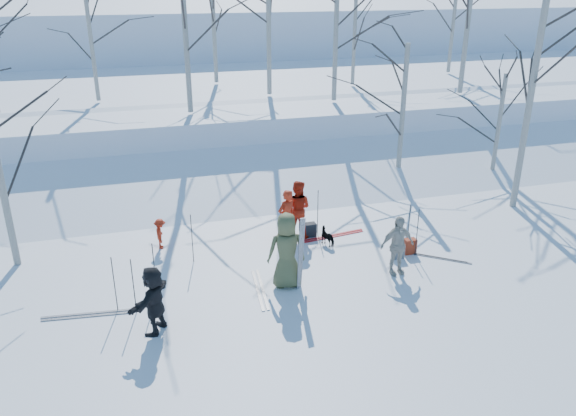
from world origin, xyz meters
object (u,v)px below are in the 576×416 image
object	(u,v)px
backpack_grey	(398,251)
backpack_red	(410,246)
dog	(328,236)
skier_red_north	(287,217)
skier_red_seated	(160,234)
backpack_dark	(310,230)
skier_olive_center	(287,251)
skier_redor_behind	(297,209)
skier_cream_east	(397,245)
skier_grey_west	(154,300)

from	to	relation	value
backpack_grey	backpack_red	bearing A→B (deg)	20.86
dog	backpack_grey	bearing A→B (deg)	115.98
skier_red_north	backpack_grey	xyz separation A→B (m)	(2.61, -1.67, -0.61)
skier_red_seated	backpack_dark	world-z (taller)	skier_red_seated
skier_olive_center	backpack_dark	size ratio (longest dim) A/B	4.70
skier_red_north	backpack_red	distance (m)	3.44
skier_red_north	dog	world-z (taller)	skier_red_north
skier_redor_behind	skier_red_seated	distance (m)	3.87
skier_cream_east	dog	xyz separation A→B (m)	(-1.07, 2.01, -0.53)
dog	backpack_grey	distance (m)	1.98
skier_redor_behind	dog	size ratio (longest dim) A/B	2.86
backpack_red	skier_olive_center	bearing A→B (deg)	-168.60
skier_red_north	skier_redor_behind	bearing A→B (deg)	-161.10
skier_red_seated	skier_olive_center	bearing A→B (deg)	-131.90
skier_olive_center	backpack_red	xyz separation A→B (m)	(3.67, 0.74, -0.73)
backpack_dark	skier_cream_east	bearing A→B (deg)	-62.53
skier_olive_center	backpack_grey	distance (m)	3.38
skier_grey_west	skier_olive_center	bearing A→B (deg)	141.29
skier_olive_center	backpack_dark	bearing A→B (deg)	-113.12
skier_red_seated	skier_grey_west	xyz separation A→B (m)	(-0.40, -3.98, 0.32)
skier_olive_center	backpack_red	bearing A→B (deg)	-162.45
backpack_grey	skier_grey_west	bearing A→B (deg)	-165.80
backpack_red	skier_grey_west	bearing A→B (deg)	-165.37
skier_red_seated	skier_cream_east	size ratio (longest dim) A/B	0.56
skier_olive_center	skier_red_north	bearing A→B (deg)	-99.68
skier_cream_east	skier_red_seated	bearing A→B (deg)	148.05
skier_red_north	dog	distance (m)	1.29
skier_olive_center	backpack_dark	xyz separation A→B (m)	(1.41, 2.52, -0.74)
skier_red_seated	backpack_grey	xyz separation A→B (m)	(6.01, -2.36, -0.24)
skier_olive_center	skier_red_seated	bearing A→B (deg)	-40.58
skier_red_north	skier_grey_west	bearing A→B (deg)	16.12
skier_red_seated	dog	bearing A→B (deg)	-98.69
skier_olive_center	skier_red_north	world-z (taller)	skier_olive_center
skier_cream_east	backpack_dark	distance (m)	3.07
skier_redor_behind	skier_grey_west	size ratio (longest dim) A/B	1.11
skier_redor_behind	backpack_red	xyz separation A→B (m)	(2.60, -1.92, -0.63)
backpack_grey	backpack_dark	bearing A→B (deg)	133.30
skier_red_north	skier_red_seated	size ratio (longest dim) A/B	1.86
skier_olive_center	backpack_red	world-z (taller)	skier_olive_center
skier_redor_behind	backpack_red	distance (m)	3.29
skier_red_seated	backpack_red	world-z (taller)	skier_red_seated
backpack_grey	dog	bearing A→B (deg)	139.84
skier_grey_west	skier_red_north	bearing A→B (deg)	163.94
backpack_grey	backpack_dark	world-z (taller)	backpack_dark
skier_olive_center	backpack_grey	xyz separation A→B (m)	(3.24, 0.58, -0.75)
skier_redor_behind	backpack_red	bearing A→B (deg)	172.42
backpack_dark	skier_redor_behind	bearing A→B (deg)	157.31
skier_redor_behind	skier_grey_west	world-z (taller)	skier_redor_behind
skier_red_north	backpack_dark	bearing A→B (deg)	174.51
dog	skier_olive_center	bearing A→B (deg)	23.08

